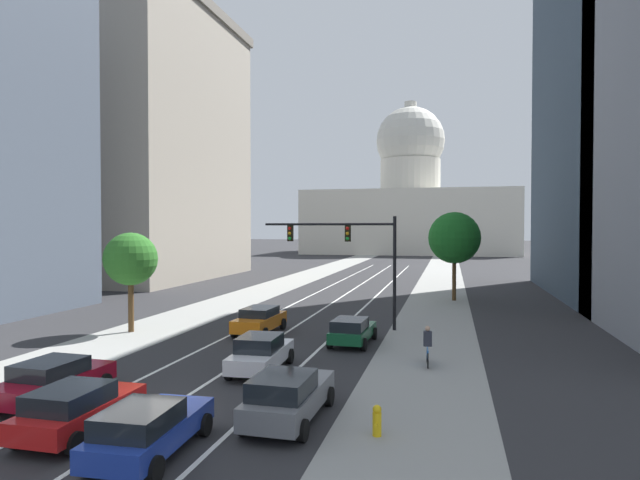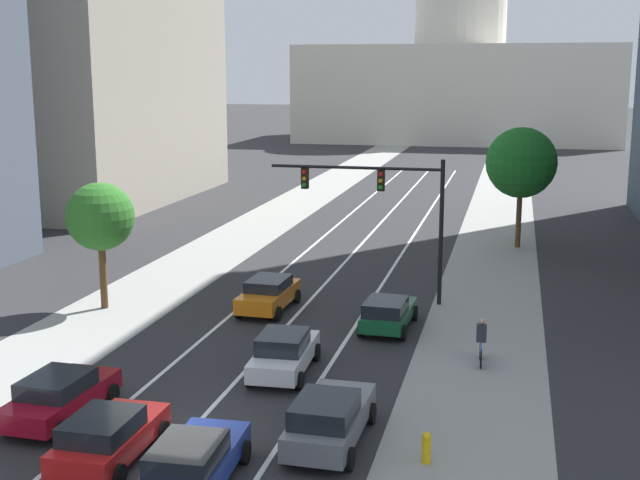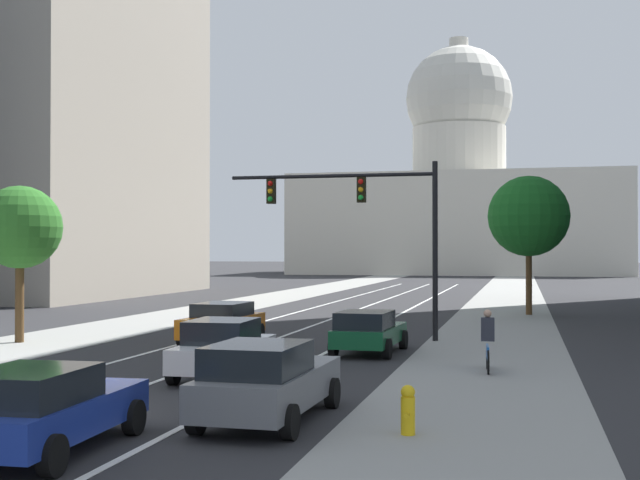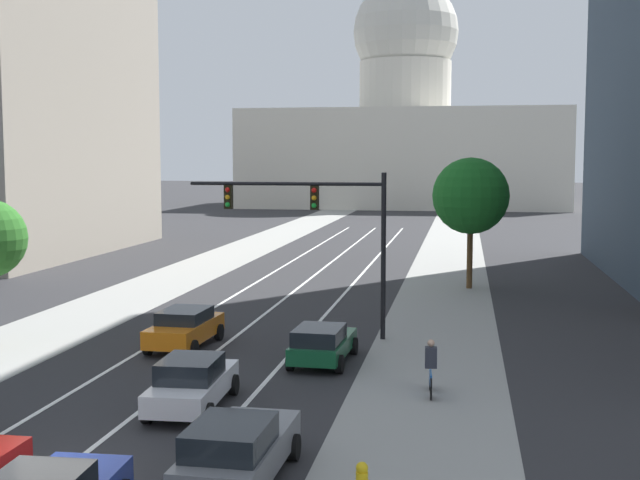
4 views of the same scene
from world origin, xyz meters
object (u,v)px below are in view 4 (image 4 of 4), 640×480
at_px(car_white, 192,383).
at_px(traffic_signal_mast, 321,219).
at_px(capitol_building, 405,132).
at_px(street_tree_near_right, 471,196).
at_px(car_green, 322,343).
at_px(cyclist, 431,368).
at_px(car_gray, 237,450).
at_px(car_orange, 185,327).

height_order(car_white, traffic_signal_mast, traffic_signal_mast).
distance_m(capitol_building, traffic_signal_mast, 94.64).
height_order(traffic_signal_mast, street_tree_near_right, street_tree_near_right).
bearing_deg(car_white, traffic_signal_mast, -13.36).
bearing_deg(traffic_signal_mast, car_green, -79.61).
bearing_deg(car_white, car_green, -27.75).
xyz_separation_m(cyclist, street_tree_near_right, (1.26, 21.57, 4.28)).
xyz_separation_m(car_gray, car_white, (-2.81, 5.27, -0.03)).
xyz_separation_m(car_gray, traffic_signal_mast, (-0.81, 15.53, 4.00)).
height_order(car_gray, car_white, car_gray).
bearing_deg(car_green, cyclist, -127.63).
bearing_deg(street_tree_near_right, traffic_signal_mast, -113.26).
distance_m(car_gray, car_orange, 14.02).
relative_size(car_green, car_orange, 0.96).
distance_m(car_orange, traffic_signal_mast, 6.83).
distance_m(car_white, cyclist, 7.21).
bearing_deg(traffic_signal_mast, street_tree_near_right, 66.74).
relative_size(car_green, cyclist, 2.45).
height_order(capitol_building, car_white, capitol_building).
xyz_separation_m(capitol_building, traffic_signal_mast, (3.41, -94.37, -6.37)).
relative_size(capitol_building, car_green, 11.11).
bearing_deg(capitol_building, cyclist, -85.44).
bearing_deg(car_orange, car_gray, -154.56).
bearing_deg(capitol_building, car_orange, -90.83).
xyz_separation_m(car_orange, car_white, (2.81, -7.57, 0.00)).
bearing_deg(street_tree_near_right, car_gray, -99.97).
xyz_separation_m(capitol_building, car_white, (1.41, -104.63, -10.40)).
distance_m(capitol_building, car_gray, 110.47).
distance_m(car_orange, street_tree_near_right, 20.29).
xyz_separation_m(capitol_building, car_gray, (4.21, -109.90, -10.38)).
height_order(car_orange, street_tree_near_right, street_tree_near_right).
bearing_deg(traffic_signal_mast, cyclist, -58.33).
relative_size(traffic_signal_mast, street_tree_near_right, 1.10).
height_order(car_gray, street_tree_near_right, street_tree_near_right).
bearing_deg(car_green, car_orange, 75.70).
height_order(car_gray, traffic_signal_mast, traffic_signal_mast).
bearing_deg(car_white, car_orange, 18.07).
distance_m(cyclist, street_tree_near_right, 22.03).
bearing_deg(car_gray, street_tree_near_right, -8.88).
bearing_deg(car_gray, capitol_building, 3.29).
distance_m(capitol_building, car_orange, 97.62).
bearing_deg(car_gray, car_white, 29.11).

